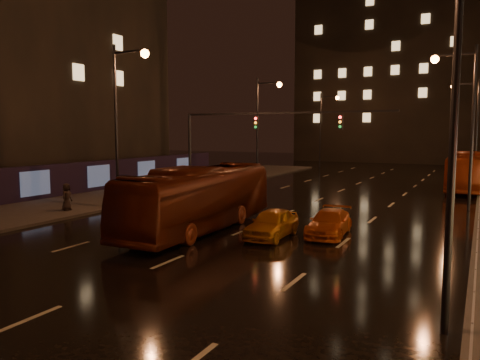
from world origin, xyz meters
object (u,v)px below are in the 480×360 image
Objects in this scene: taxi_far at (329,223)px; pedestrian_c at (67,197)px; bus_red at (200,198)px; taxi_near at (272,223)px; bus_curb at (465,171)px.

pedestrian_c reaches higher than taxi_far.
bus_red reaches higher than taxi_far.
bus_red is at bearing -168.85° from taxi_far.
pedestrian_c is (-13.43, 0.33, 0.30)m from taxi_near.
bus_red is 25.93m from bus_curb.
bus_curb is at bearing -58.19° from pedestrian_c.
bus_curb is 24.51m from taxi_near.
bus_curb reaches higher than taxi_far.
taxi_near is 0.96× the size of taxi_far.
pedestrian_c is (-15.61, -1.36, 0.38)m from taxi_far.
taxi_near is (-7.18, -23.41, -0.93)m from bus_curb.
bus_curb is 22.31m from taxi_far.
pedestrian_c is (-9.60, 0.39, -0.61)m from bus_red.
bus_curb is 2.81× the size of taxi_far.
bus_curb reaches higher than bus_red.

